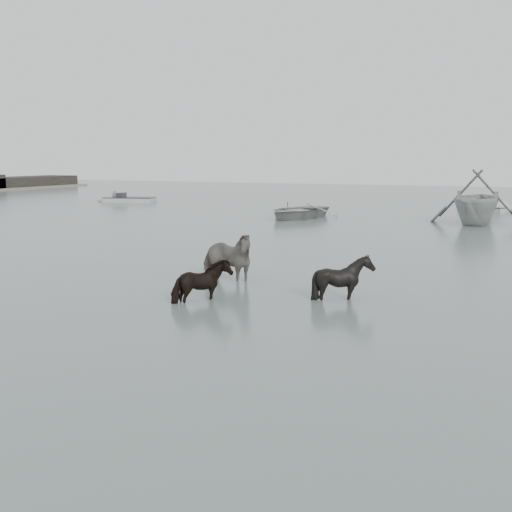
{
  "coord_description": "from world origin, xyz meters",
  "views": [
    {
      "loc": [
        5.9,
        -13.63,
        3.61
      ],
      "look_at": [
        -0.9,
        1.79,
        1.0
      ],
      "focal_mm": 45.0,
      "sensor_mm": 36.0,
      "label": 1
    }
  ],
  "objects_px": {
    "pony_pinto": "(226,251)",
    "pony_black": "(343,272)",
    "pony_dark": "(203,276)",
    "rowboat_lead": "(297,209)"
  },
  "relations": [
    {
      "from": "rowboat_lead",
      "to": "pony_dark",
      "type": "bearing_deg",
      "value": -64.73
    },
    {
      "from": "pony_black",
      "to": "rowboat_lead",
      "type": "xyz_separation_m",
      "value": [
        -8.71,
        20.34,
        -0.18
      ]
    },
    {
      "from": "pony_dark",
      "to": "rowboat_lead",
      "type": "xyz_separation_m",
      "value": [
        -5.55,
        22.03,
        -0.11
      ]
    },
    {
      "from": "pony_pinto",
      "to": "pony_black",
      "type": "height_order",
      "value": "pony_pinto"
    },
    {
      "from": "pony_dark",
      "to": "pony_black",
      "type": "height_order",
      "value": "pony_black"
    },
    {
      "from": "rowboat_lead",
      "to": "pony_black",
      "type": "bearing_deg",
      "value": -55.68
    },
    {
      "from": "pony_dark",
      "to": "rowboat_lead",
      "type": "height_order",
      "value": "pony_dark"
    },
    {
      "from": "pony_dark",
      "to": "rowboat_lead",
      "type": "bearing_deg",
      "value": 21.39
    },
    {
      "from": "pony_black",
      "to": "pony_pinto",
      "type": "bearing_deg",
      "value": 85.7
    },
    {
      "from": "pony_dark",
      "to": "pony_black",
      "type": "relative_size",
      "value": 0.91
    }
  ]
}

